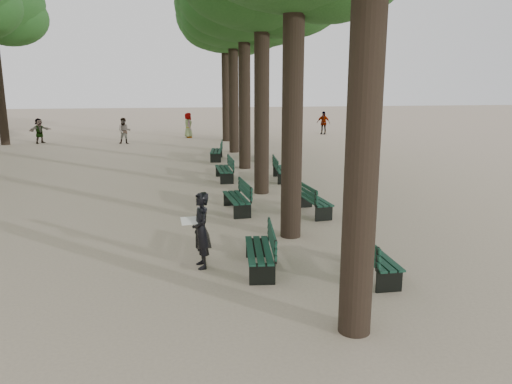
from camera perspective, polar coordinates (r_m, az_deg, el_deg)
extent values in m
plane|color=tan|center=(9.98, -1.03, -10.72)|extent=(120.00, 120.00, 0.00)
cylinder|color=#33261C|center=(7.54, 12.38, 10.70)|extent=(0.52, 0.52, 7.50)
cylinder|color=#33261C|center=(12.35, 4.23, 11.74)|extent=(0.52, 0.52, 7.50)
cylinder|color=#33261C|center=(17.27, 0.66, 12.12)|extent=(0.52, 0.52, 7.50)
cylinder|color=#33261C|center=(22.23, -1.33, 12.31)|extent=(0.52, 0.52, 7.50)
cylinder|color=#33261C|center=(27.20, -2.59, 12.42)|extent=(0.52, 0.52, 7.50)
ellipsoid|color=#1B4B1A|center=(27.45, -2.68, 20.70)|extent=(6.00, 6.00, 4.50)
cylinder|color=#33261C|center=(32.18, -3.46, 12.50)|extent=(0.52, 0.52, 7.50)
ellipsoid|color=#1B4B1A|center=(32.39, -3.56, 19.50)|extent=(6.00, 6.00, 4.50)
cube|color=black|center=(10.68, 0.31, -7.78)|extent=(0.66, 1.84, 0.45)
cube|color=black|center=(10.60, 0.32, -6.64)|extent=(0.68, 1.84, 0.04)
cube|color=black|center=(10.54, 1.84, -5.23)|extent=(0.19, 1.80, 0.40)
cube|color=black|center=(15.20, -2.29, -1.45)|extent=(0.71, 1.85, 0.45)
cube|color=black|center=(15.14, -2.29, -0.63)|extent=(0.73, 1.85, 0.04)
cube|color=black|center=(15.14, -1.27, 0.43)|extent=(0.23, 1.79, 0.40)
cube|color=black|center=(19.92, -3.70, 2.00)|extent=(0.61, 1.82, 0.45)
cube|color=black|center=(19.88, -3.70, 2.64)|extent=(0.63, 1.82, 0.04)
cube|color=black|center=(19.87, -2.91, 3.43)|extent=(0.13, 1.80, 0.40)
cube|color=black|center=(24.88, -4.59, 4.19)|extent=(0.72, 1.85, 0.45)
cube|color=black|center=(24.84, -4.60, 4.70)|extent=(0.74, 1.85, 0.04)
cube|color=black|center=(24.79, -3.96, 5.33)|extent=(0.24, 1.79, 0.40)
cube|color=black|center=(10.64, 13.34, -8.23)|extent=(0.57, 1.81, 0.45)
cube|color=black|center=(10.56, 13.40, -7.09)|extent=(0.59, 1.81, 0.04)
cube|color=black|center=(10.37, 12.05, -5.82)|extent=(0.09, 1.80, 0.40)
cube|color=black|center=(15.06, 6.67, -1.66)|extent=(0.74, 1.85, 0.45)
cube|color=black|center=(15.01, 6.69, -0.83)|extent=(0.76, 1.85, 0.04)
cube|color=black|center=(14.85, 5.72, 0.11)|extent=(0.27, 1.79, 0.40)
cube|color=black|center=(19.87, 3.02, 1.98)|extent=(0.63, 1.83, 0.45)
cube|color=black|center=(19.82, 3.03, 2.62)|extent=(0.65, 1.83, 0.04)
cube|color=black|center=(19.74, 2.23, 3.38)|extent=(0.15, 1.80, 0.40)
cube|color=black|center=(24.99, 0.71, 4.27)|extent=(0.76, 1.85, 0.45)
cube|color=black|center=(24.95, 0.72, 4.78)|extent=(0.78, 1.86, 0.04)
cube|color=black|center=(24.91, 0.07, 5.40)|extent=(0.28, 1.79, 0.40)
imported|color=black|center=(10.72, -6.28, -4.37)|extent=(0.45, 0.71, 1.66)
cube|color=white|center=(10.65, -7.65, -3.28)|extent=(0.37, 0.29, 0.12)
imported|color=#262628|center=(33.88, -23.52, 6.43)|extent=(1.22, 1.25, 1.55)
imported|color=#262628|center=(31.86, -14.81, 6.77)|extent=(0.77, 0.32, 1.59)
imported|color=#262628|center=(36.46, 7.70, 7.84)|extent=(0.98, 0.79, 1.63)
imported|color=#262628|center=(34.36, -7.75, 7.57)|extent=(0.45, 0.86, 1.68)
imported|color=#262628|center=(33.96, -2.99, 7.80)|extent=(0.69, 1.29, 1.90)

